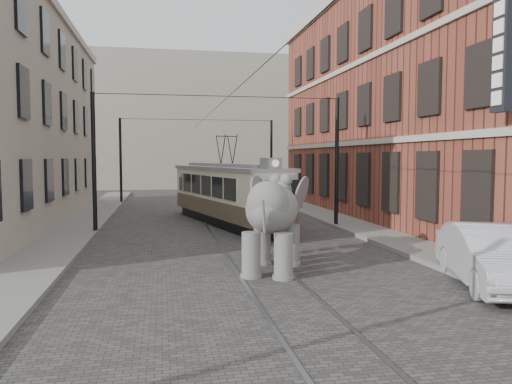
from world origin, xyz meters
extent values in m
plane|color=#494644|center=(0.00, 0.00, 0.00)|extent=(120.00, 120.00, 0.00)
cube|color=slate|center=(6.00, 0.00, 0.07)|extent=(2.00, 60.00, 0.15)
cube|color=slate|center=(-6.50, 0.00, 0.07)|extent=(2.00, 60.00, 0.15)
cube|color=brown|center=(11.00, 9.00, 6.00)|extent=(8.00, 26.00, 12.00)
cube|color=#9D9482|center=(0.00, 40.00, 7.00)|extent=(28.00, 10.00, 14.00)
imported|color=#AAA9AE|center=(5.35, -4.92, 0.78)|extent=(2.99, 5.00, 1.56)
camera|label=1|loc=(-2.78, -15.99, 3.26)|focal=34.92mm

